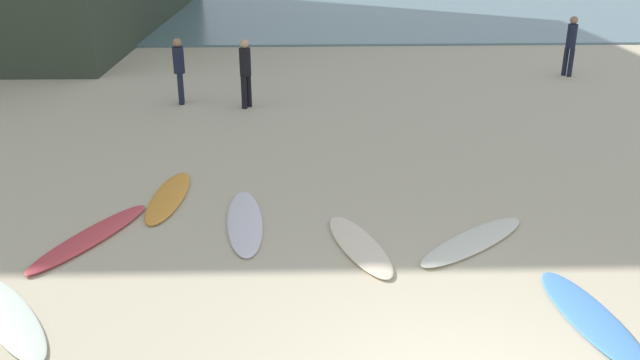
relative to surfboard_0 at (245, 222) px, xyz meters
The scene contains 10 objects.
surfboard_0 is the anchor object (origin of this frame).
surfboard_1 5.18m from the surfboard_0, 32.75° to the right, with size 0.60×2.17×0.07m, color #5090E2.
surfboard_2 3.68m from the surfboard_0, 135.91° to the right, with size 0.51×2.26×0.06m, color white.
surfboard_3 1.94m from the surfboard_0, 26.49° to the right, with size 0.56×2.06×0.08m, color #F9E2C3.
surfboard_4 1.71m from the surfboard_0, 143.47° to the left, with size 0.54×2.25×0.08m, color #F39A34.
surfboard_5 2.32m from the surfboard_0, 168.30° to the right, with size 0.49×2.50×0.09m, color #DE464F.
surfboard_6 3.53m from the surfboard_0, 13.05° to the right, with size 0.54×2.32×0.08m, color silver.
beachgoer_near 6.76m from the surfboard_0, 93.60° to the left, with size 0.38×0.38×1.71m.
beachgoer_mid 13.29m from the surfboard_0, 47.68° to the left, with size 0.38×0.38×1.76m.
beachgoer_far 7.47m from the surfboard_0, 106.59° to the left, with size 0.31×0.34×1.67m.
Camera 1 is at (-1.68, -5.00, 4.57)m, focal length 36.96 mm.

